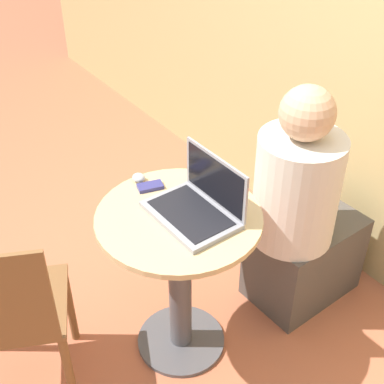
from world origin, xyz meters
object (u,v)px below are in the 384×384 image
laptop (198,204)px  chair_empty (13,317)px  cell_phone (150,186)px  person_seated (301,221)px

laptop → chair_empty: size_ratio=0.41×
cell_phone → chair_empty: bearing=-85.5°
person_seated → cell_phone: bearing=-115.9°
laptop → chair_empty: 0.83m
person_seated → chair_empty: bearing=-100.9°
laptop → person_seated: bearing=85.1°
laptop → person_seated: person_seated is taller
cell_phone → chair_empty: 0.73m
cell_phone → laptop: bearing=13.6°
cell_phone → person_seated: 0.74m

